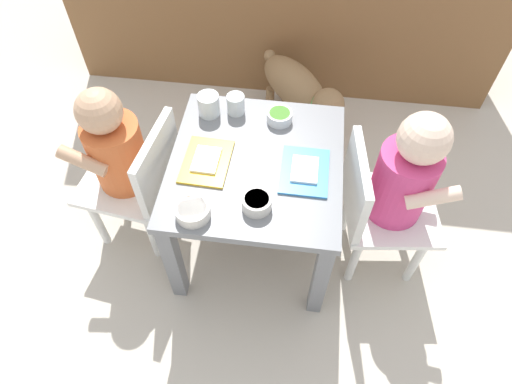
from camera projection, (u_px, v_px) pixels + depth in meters
The scene contains 12 objects.
ground_plane at pixel (256, 237), 1.64m from camera, with size 7.00×7.00×0.00m, color beige.
dining_table at pixel (256, 178), 1.37m from camera, with size 0.50×0.53×0.42m.
seated_child_left at pixel (121, 154), 1.36m from camera, with size 0.31×0.31×0.63m.
seated_child_right at pixel (399, 181), 1.28m from camera, with size 0.31×0.31×0.65m.
dog at pixel (300, 89), 1.82m from camera, with size 0.38×0.40×0.31m.
food_tray_left at pixel (206, 161), 1.30m from camera, with size 0.14×0.18×0.02m.
food_tray_right at pixel (305, 171), 1.28m from camera, with size 0.14×0.18×0.02m.
water_cup_left at pixel (209, 106), 1.40m from camera, with size 0.07×0.07×0.07m.
water_cup_right at pixel (236, 105), 1.41m from camera, with size 0.06×0.06×0.06m.
veggie_bowl_far at pixel (193, 211), 1.18m from camera, with size 0.09×0.09×0.04m.
cereal_bowl_right_side at pixel (280, 116), 1.39m from camera, with size 0.08×0.08×0.03m.
veggie_bowl_near at pixel (257, 202), 1.19m from camera, with size 0.08×0.08×0.04m.
Camera 1 is at (0.11, -0.85, 1.41)m, focal length 31.52 mm.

